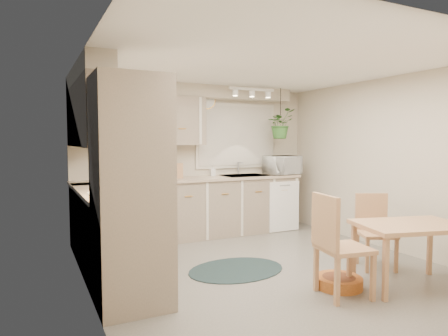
{
  "coord_description": "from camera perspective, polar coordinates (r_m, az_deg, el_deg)",
  "views": [
    {
      "loc": [
        -2.5,
        -3.97,
        1.53
      ],
      "look_at": [
        -0.28,
        0.55,
        1.17
      ],
      "focal_mm": 32.0,
      "sensor_mm": 36.0,
      "label": 1
    }
  ],
  "objects": [
    {
      "name": "sink",
      "position": [
        6.63,
        2.87,
        -1.43
      ],
      "size": [
        0.7,
        0.48,
        0.1
      ],
      "primitive_type": "cube",
      "color": "#999BA0",
      "rests_on": "counter_back"
    },
    {
      "name": "wall_right",
      "position": [
        6.01,
        22.41,
        0.58
      ],
      "size": [
        0.04,
        4.2,
        2.4
      ],
      "primitive_type": "cube",
      "color": "beige",
      "rests_on": "floor"
    },
    {
      "name": "window_blinds",
      "position": [
        6.84,
        1.79,
        4.61
      ],
      "size": [
        1.4,
        0.02,
        1.0
      ],
      "primitive_type": "cube",
      "color": "beige",
      "rests_on": "wall_back"
    },
    {
      "name": "counter_left",
      "position": [
        4.95,
        -16.53,
        -3.21
      ],
      "size": [
        0.64,
        1.89,
        0.04
      ],
      "primitive_type": "cube",
      "color": "tan",
      "rests_on": "base_cab_left"
    },
    {
      "name": "base_cab_back",
      "position": [
        6.3,
        -4.36,
        -5.84
      ],
      "size": [
        3.6,
        0.6,
        0.9
      ],
      "primitive_type": "cube",
      "color": "gray",
      "rests_on": "floor"
    },
    {
      "name": "soffit_left",
      "position": [
        5.07,
        -18.91,
        12.56
      ],
      "size": [
        0.3,
        2.0,
        0.2
      ],
      "primitive_type": "cube",
      "color": "beige",
      "rests_on": "wall_left"
    },
    {
      "name": "oven_stack",
      "position": [
        3.72,
        -13.1,
        -3.47
      ],
      "size": [
        0.65,
        0.65,
        2.1
      ],
      "primitive_type": "cube",
      "color": "gray",
      "rests_on": "floor"
    },
    {
      "name": "ceiling",
      "position": [
        4.77,
        6.17,
        14.52
      ],
      "size": [
        4.2,
        4.2,
        0.0
      ],
      "primitive_type": "plane",
      "color": "white",
      "rests_on": "wall_back"
    },
    {
      "name": "hanging_plant",
      "position": [
        6.86,
        8.05,
        5.81
      ],
      "size": [
        0.54,
        0.58,
        0.39
      ],
      "primitive_type": "imported",
      "rotation": [
        0.0,
        0.0,
        0.19
      ],
      "color": "#356C2B",
      "rests_on": "ceiling"
    },
    {
      "name": "microwave",
      "position": [
        6.89,
        8.31,
        0.7
      ],
      "size": [
        0.61,
        0.38,
        0.39
      ],
      "primitive_type": "imported",
      "rotation": [
        0.0,
        0.0,
        0.11
      ],
      "color": "white",
      "rests_on": "counter_back"
    },
    {
      "name": "knife_block",
      "position": [
        6.2,
        -6.4,
        -0.38
      ],
      "size": [
        0.13,
        0.13,
        0.23
      ],
      "primitive_type": "cube",
      "rotation": [
        0.0,
        0.0,
        -0.23
      ],
      "color": "tan",
      "rests_on": "counter_back"
    },
    {
      "name": "cooktop",
      "position": [
        4.39,
        -15.14,
        -3.76
      ],
      "size": [
        0.52,
        0.58,
        0.02
      ],
      "primitive_type": "cube",
      "color": "white",
      "rests_on": "counter_left"
    },
    {
      "name": "dining_table",
      "position": [
        4.65,
        25.01,
        -11.23
      ],
      "size": [
        1.21,
        0.96,
        0.67
      ],
      "primitive_type": "cube",
      "rotation": [
        0.0,
        0.0,
        -0.26
      ],
      "color": "tan",
      "rests_on": "floor"
    },
    {
      "name": "soap_bottle",
      "position": [
        6.53,
        -1.65,
        -0.8
      ],
      "size": [
        0.09,
        0.18,
        0.08
      ],
      "primitive_type": "imported",
      "rotation": [
        0.0,
        0.0,
        -0.07
      ],
      "color": "white",
      "rests_on": "counter_back"
    },
    {
      "name": "pet_bed",
      "position": [
        4.46,
        16.07,
        -15.39
      ],
      "size": [
        0.49,
        0.49,
        0.11
      ],
      "primitive_type": "cylinder",
      "rotation": [
        0.0,
        0.0,
        -0.02
      ],
      "color": "#BC5D25",
      "rests_on": "floor"
    },
    {
      "name": "braided_rug",
      "position": [
        4.85,
        1.77,
        -14.3
      ],
      "size": [
        1.22,
        0.94,
        0.01
      ],
      "primitive_type": "ellipsoid",
      "rotation": [
        0.0,
        0.0,
        0.06
      ],
      "color": "black",
      "rests_on": "floor"
    },
    {
      "name": "wall_oven_face",
      "position": [
        3.8,
        -8.39,
        -3.24
      ],
      "size": [
        0.02,
        0.56,
        0.58
      ],
      "primitive_type": "cube",
      "color": "white",
      "rests_on": "oven_stack"
    },
    {
      "name": "upper_cab_left",
      "position": [
        5.02,
        -18.51,
        7.2
      ],
      "size": [
        0.35,
        2.0,
        0.75
      ],
      "primitive_type": "cube",
      "color": "gray",
      "rests_on": "wall_left"
    },
    {
      "name": "dishwasher_front",
      "position": [
        6.74,
        8.62,
        -5.45
      ],
      "size": [
        0.58,
        0.02,
        0.83
      ],
      "primitive_type": "cube",
      "color": "white",
      "rests_on": "base_cab_back"
    },
    {
      "name": "base_cab_left",
      "position": [
        5.03,
        -16.53,
        -8.53
      ],
      "size": [
        0.6,
        1.85,
        0.9
      ],
      "primitive_type": "cube",
      "color": "gray",
      "rests_on": "floor"
    },
    {
      "name": "toaster",
      "position": [
        6.06,
        -9.5,
        -0.72
      ],
      "size": [
        0.34,
        0.25,
        0.19
      ],
      "primitive_type": "cube",
      "rotation": [
        0.0,
        0.0,
        -0.24
      ],
      "color": "#999BA0",
      "rests_on": "counter_back"
    },
    {
      "name": "floor",
      "position": [
        4.93,
        5.96,
        -14.04
      ],
      "size": [
        4.2,
        4.2,
        0.0
      ],
      "primitive_type": "plane",
      "color": "slate",
      "rests_on": "ground"
    },
    {
      "name": "chair_back",
      "position": [
        5.12,
        20.96,
        -8.53
      ],
      "size": [
        0.55,
        0.55,
        0.88
      ],
      "primitive_type": "cube",
      "rotation": [
        0.0,
        0.0,
        2.69
      ],
      "color": "tan",
      "rests_on": "floor"
    },
    {
      "name": "wall_front",
      "position": [
        3.14,
        26.96,
        -2.4
      ],
      "size": [
        4.0,
        0.04,
        2.4
      ],
      "primitive_type": "cube",
      "color": "beige",
      "rests_on": "floor"
    },
    {
      "name": "wall_clock",
      "position": [
        6.63,
        -2.47,
        9.65
      ],
      "size": [
        0.3,
        0.03,
        0.3
      ],
      "primitive_type": "cylinder",
      "rotation": [
        1.57,
        0.0,
        0.0
      ],
      "color": "gold",
      "rests_on": "wall_back"
    },
    {
      "name": "range_hood",
      "position": [
        4.35,
        -15.51,
        2.19
      ],
      "size": [
        0.4,
        0.6,
        0.14
      ],
      "primitive_type": "cube",
      "color": "white",
      "rests_on": "upper_cab_left"
    },
    {
      "name": "coffee_maker",
      "position": [
        5.94,
        -12.94,
        -0.07
      ],
      "size": [
        0.25,
        0.28,
        0.35
      ],
      "primitive_type": "cube",
      "rotation": [
        0.0,
        0.0,
        0.23
      ],
      "color": "black",
      "rests_on": "counter_back"
    },
    {
      "name": "window_frame",
      "position": [
        6.85,
        1.75,
        4.61
      ],
      "size": [
        1.5,
        0.02,
        1.1
      ],
      "primitive_type": "cube",
      "color": "beige",
      "rests_on": "wall_back"
    },
    {
      "name": "wall_back",
      "position": [
        6.57,
        -3.74,
        1.14
      ],
      "size": [
        4.0,
        0.04,
        2.4
      ],
      "primitive_type": "cube",
      "color": "beige",
      "rests_on": "floor"
    },
    {
      "name": "track_light_bar",
      "position": [
        6.43,
        4.01,
        11.17
      ],
      "size": [
        0.8,
        0.04,
        0.04
      ],
      "primitive_type": "cube",
      "color": "white",
      "rests_on": "ceiling"
    },
    {
      "name": "wall_left",
      "position": [
        4.01,
        -18.87,
        -0.88
      ],
      "size": [
        0.04,
        4.2,
        2.4
      ],
      "primitive_type": "cube",
      "color": "beige",
      "rests_on": "floor"
    },
    {
      "name": "counter_back",
      "position": [
        6.23,
        -4.34,
        -1.6
      ],
      "size": [
        3.64,
        0.64,
        0.04
      ],
      "primitive_type": "cube",
      "color": "tan",
      "rests_on": "base_cab_back"
    },
    {
      "name": "soffit_back",
      "position": [
        6.4,
        -4.95,
        10.93
      ],
      "size": [
        3.6,
        0.3,
        0.2
      ],
      "primitive_type": "cube",
      "color": "beige",
      "rests_on": "wall_back"
    },
    {
      "name": "upper_cab_back",
      "position": [
        6.09,
        -11.92,
        6.72
      ],
      "size": [
        2.0,
        0.35,
        0.75
      ],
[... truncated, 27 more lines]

